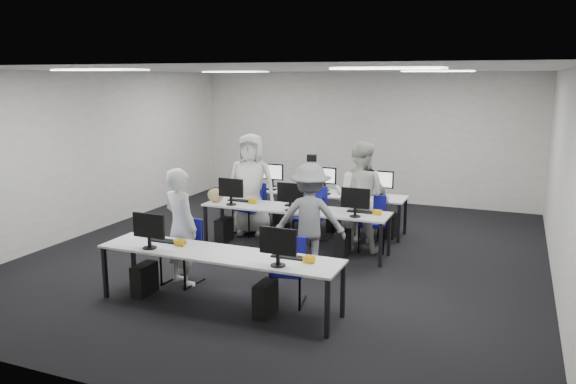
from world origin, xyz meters
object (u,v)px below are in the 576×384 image
at_px(chair_4, 372,234).
at_px(student_1, 360,196).
at_px(photographer, 310,218).
at_px(chair_0, 183,263).
at_px(chair_2, 250,218).
at_px(student_0, 181,227).
at_px(chair_3, 308,228).
at_px(desk_front, 218,256).
at_px(chair_5, 256,217).
at_px(student_3, 364,200).
at_px(chair_6, 317,220).
at_px(student_2, 251,184).
at_px(chair_1, 288,283).
at_px(desk_mid, 294,211).
at_px(chair_7, 364,226).

height_order(chair_4, student_1, student_1).
bearing_deg(photographer, chair_0, 23.33).
bearing_deg(chair_2, student_0, -65.94).
relative_size(chair_3, student_0, 0.49).
height_order(desk_front, chair_5, chair_5).
relative_size(desk_front, student_3, 2.14).
relative_size(chair_3, student_3, 0.55).
bearing_deg(student_1, chair_5, -7.72).
distance_m(desk_front, chair_0, 1.14).
bearing_deg(student_0, photographer, -119.83).
bearing_deg(chair_6, photographer, -78.10).
height_order(chair_4, student_2, student_2).
relative_size(chair_1, chair_2, 0.90).
bearing_deg(photographer, chair_5, -59.19).
xyz_separation_m(chair_5, student_1, (2.12, -0.39, 0.66)).
bearing_deg(chair_3, student_0, -98.45).
height_order(desk_mid, chair_6, chair_6).
height_order(desk_mid, student_2, student_2).
bearing_deg(student_3, chair_0, -130.20).
height_order(chair_4, student_0, student_0).
bearing_deg(chair_6, desk_front, -95.37).
xyz_separation_m(desk_front, chair_2, (-1.15, 3.25, -0.38)).
xyz_separation_m(chair_2, chair_3, (1.21, -0.12, -0.04)).
distance_m(chair_7, student_2, 2.21).
bearing_deg(desk_mid, chair_1, -70.25).
bearing_deg(chair_6, student_3, -2.45).
bearing_deg(student_1, chair_6, -23.66).
relative_size(chair_6, student_0, 0.59).
bearing_deg(student_2, chair_7, -4.60).
bearing_deg(chair_6, student_1, -30.36).
height_order(chair_1, student_0, student_0).
xyz_separation_m(student_1, photographer, (-0.39, -1.37, -0.10)).
distance_m(chair_2, chair_3, 1.22).
height_order(chair_6, student_1, student_1).
relative_size(chair_2, chair_6, 0.96).
xyz_separation_m(desk_mid, student_0, (-0.89, -2.07, 0.16)).
relative_size(chair_0, chair_2, 0.97).
xyz_separation_m(desk_mid, chair_6, (0.09, 0.92, -0.37)).
relative_size(desk_front, student_1, 1.73).
distance_m(chair_0, student_1, 3.20).
bearing_deg(desk_front, chair_0, 147.85).
xyz_separation_m(chair_7, student_3, (-0.02, -0.01, 0.47)).
xyz_separation_m(desk_mid, chair_5, (-1.12, 0.87, -0.42)).
height_order(chair_2, chair_5, chair_2).
height_order(desk_front, student_1, student_1).
bearing_deg(chair_6, desk_mid, -99.57).
bearing_deg(student_0, chair_1, -160.33).
xyz_separation_m(chair_7, photographer, (-0.36, -1.85, 0.54)).
bearing_deg(student_3, chair_2, 179.57).
bearing_deg(chair_5, chair_0, -95.22).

